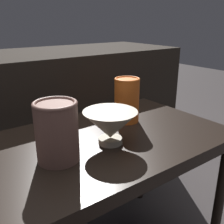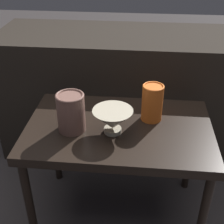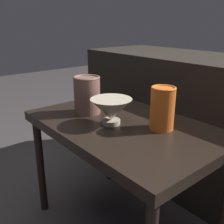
# 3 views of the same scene
# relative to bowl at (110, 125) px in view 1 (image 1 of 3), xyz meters

# --- Properties ---
(table) EXTENTS (0.78, 0.50, 0.53)m
(table) POSITION_rel_bowl_xyz_m (0.02, 0.05, -0.12)
(table) COLOR black
(table) RESTS_ON ground_plane
(couch_backdrop) EXTENTS (1.47, 0.50, 0.74)m
(couch_backdrop) POSITION_rel_bowl_xyz_m (0.02, 0.63, -0.22)
(couch_backdrop) COLOR black
(couch_backdrop) RESTS_ON ground_plane
(bowl) EXTENTS (0.16, 0.16, 0.10)m
(bowl) POSITION_rel_bowl_xyz_m (0.00, 0.00, 0.00)
(bowl) COLOR #B2A88E
(bowl) RESTS_ON table
(vase_textured_left) EXTENTS (0.12, 0.12, 0.16)m
(vase_textured_left) POSITION_rel_bowl_xyz_m (-0.17, 0.00, 0.03)
(vase_textured_left) COLOR brown
(vase_textured_left) RESTS_ON table
(vase_colorful_right) EXTENTS (0.09, 0.09, 0.16)m
(vase_colorful_right) POSITION_rel_bowl_xyz_m (0.16, 0.11, 0.02)
(vase_colorful_right) COLOR orange
(vase_colorful_right) RESTS_ON table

